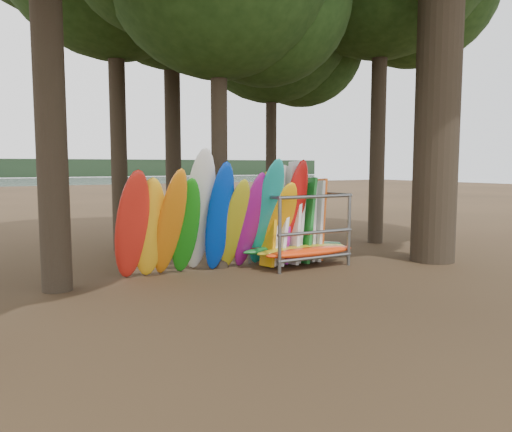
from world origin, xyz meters
TOP-DOWN VIEW (x-y plane):
  - ground at (0.00, 0.00)m, footprint 120.00×120.00m
  - lake at (0.00, 60.00)m, footprint 160.00×160.00m
  - far_shore at (0.00, 110.00)m, footprint 160.00×4.00m
  - oak_3 at (3.31, 6.89)m, footprint 6.84×6.84m
  - kayak_row at (-1.27, 1.89)m, footprint 5.07×1.99m
  - storage_rack at (1.05, 1.80)m, footprint 3.19×1.57m

SIDE VIEW (x-z plane):
  - ground at x=0.00m, z-range 0.00..0.00m
  - lake at x=0.00m, z-range 0.00..0.00m
  - storage_rack at x=1.05m, z-range -0.49..2.30m
  - kayak_row at x=-1.27m, z-range -0.29..2.88m
  - far_shore at x=0.00m, z-range 0.00..4.00m
  - oak_3 at x=3.31m, z-range 2.44..13.31m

